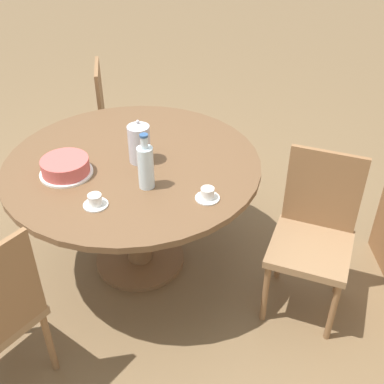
% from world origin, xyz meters
% --- Properties ---
extents(ground_plane, '(14.00, 14.00, 0.00)m').
position_xyz_m(ground_plane, '(0.00, 0.00, 0.00)').
color(ground_plane, brown).
extents(dining_table, '(1.44, 1.44, 0.75)m').
position_xyz_m(dining_table, '(0.00, 0.00, 0.61)').
color(dining_table, brown).
rests_on(dining_table, ground_plane).
extents(chair_b, '(0.55, 0.55, 0.93)m').
position_xyz_m(chair_b, '(0.32, 0.99, 0.49)').
color(chair_b, olive).
rests_on(chair_b, ground_plane).
extents(chair_c, '(0.47, 0.47, 0.93)m').
position_xyz_m(chair_c, '(-1.02, -0.20, 0.49)').
color(chair_c, olive).
rests_on(chair_c, ground_plane).
extents(coffee_pot, '(0.12, 0.12, 0.25)m').
position_xyz_m(coffee_pot, '(-0.01, 0.05, 0.87)').
color(coffee_pot, silver).
rests_on(coffee_pot, dining_table).
extents(water_bottle, '(0.08, 0.08, 0.30)m').
position_xyz_m(water_bottle, '(0.24, 0.10, 0.88)').
color(water_bottle, silver).
rests_on(water_bottle, dining_table).
extents(cake_main, '(0.28, 0.28, 0.09)m').
position_xyz_m(cake_main, '(0.12, -0.34, 0.80)').
color(cake_main, white).
rests_on(cake_main, dining_table).
extents(cup_a, '(0.12, 0.12, 0.06)m').
position_xyz_m(cup_a, '(0.40, -0.14, 0.78)').
color(cup_a, silver).
rests_on(cup_a, dining_table).
extents(cup_b, '(0.12, 0.12, 0.06)m').
position_xyz_m(cup_b, '(0.36, 0.41, 0.78)').
color(cup_b, silver).
rests_on(cup_b, dining_table).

